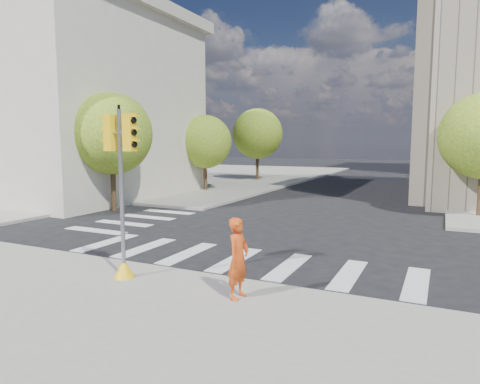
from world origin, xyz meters
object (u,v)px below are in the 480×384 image
object	(u,v)px
traffic_signal	(122,206)
photographer	(238,258)
lamp_far	(474,132)
planter_wall	(27,203)

from	to	relation	value
traffic_signal	photographer	world-z (taller)	traffic_signal
photographer	lamp_far	bearing A→B (deg)	-7.08
photographer	planter_wall	distance (m)	18.21
lamp_far	traffic_signal	bearing A→B (deg)	-106.40
lamp_far	traffic_signal	xyz separation A→B (m)	(-9.81, -33.31, -2.49)
traffic_signal	planter_wall	world-z (taller)	traffic_signal
lamp_far	planter_wall	size ratio (longest dim) A/B	1.35
lamp_far	photographer	world-z (taller)	lamp_far
lamp_far	planter_wall	xyz separation A→B (m)	(-23.00, -25.93, -4.18)
traffic_signal	photographer	size ratio (longest dim) A/B	2.41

